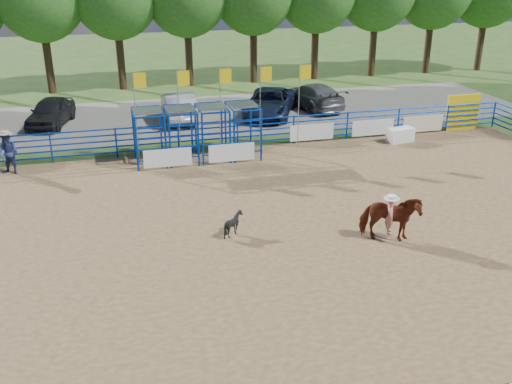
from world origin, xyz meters
TOP-DOWN VIEW (x-y plane):
  - ground at (0.00, 0.00)m, footprint 120.00×120.00m
  - arena_dirt at (0.00, 0.00)m, footprint 30.00×20.00m
  - gravel_strip at (0.00, 17.00)m, footprint 40.00×10.00m
  - announcer_table at (8.53, 8.80)m, footprint 1.49×0.88m
  - horse_and_rider at (2.67, -1.38)m, footprint 2.20×1.63m
  - calf at (-2.38, 0.39)m, footprint 0.82×0.74m
  - spectator_cowboy at (-10.70, 8.91)m, footprint 1.15×1.06m
  - car_a at (-9.45, 16.94)m, footprint 2.95×4.96m
  - car_b at (-2.13, 16.26)m, footprint 1.80×5.03m
  - car_c at (3.38, 15.81)m, footprint 4.81×6.36m
  - car_d at (6.58, 16.99)m, footprint 3.21×5.73m
  - perimeter_fence at (0.00, 0.00)m, footprint 30.10×20.10m
  - chute_assembly at (-1.90, 8.84)m, footprint 19.32×2.41m

SIDE VIEW (x-z plane):
  - ground at x=0.00m, z-range 0.00..0.00m
  - gravel_strip at x=0.00m, z-range 0.00..0.01m
  - arena_dirt at x=0.00m, z-range 0.00..0.02m
  - announcer_table at x=8.53m, z-range 0.02..0.77m
  - calf at x=-2.38m, z-range 0.02..0.88m
  - perimeter_fence at x=0.00m, z-range 0.00..1.50m
  - car_d at x=6.58m, z-range 0.01..1.58m
  - car_a at x=-9.45m, z-range 0.01..1.59m
  - car_c at x=3.38m, z-range 0.01..1.61m
  - car_b at x=-2.13m, z-range 0.01..1.66m
  - horse_and_rider at x=2.67m, z-range -0.24..2.09m
  - spectator_cowboy at x=-10.70m, z-range 0.02..1.98m
  - chute_assembly at x=-1.90m, z-range -0.84..3.36m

